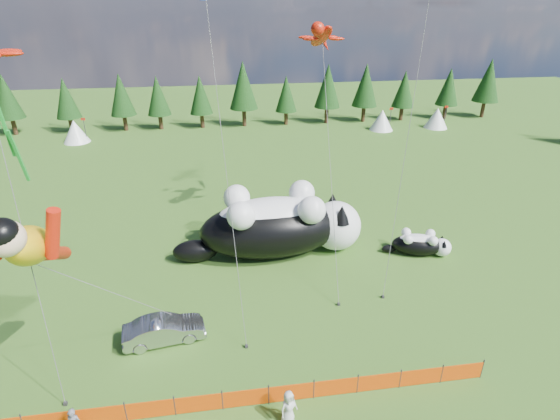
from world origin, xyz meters
The scene contains 11 objects.
ground centered at (0.00, 0.00, 0.00)m, with size 160.00×160.00×0.00m, color #10390A.
safety_fence centered at (0.00, -3.00, 0.50)m, with size 22.06×0.06×1.10m.
tree_line centered at (0.00, 45.00, 4.00)m, with size 90.00×4.00×8.00m, color black, non-canonical shape.
festival_tents centered at (11.00, 40.00, 1.40)m, with size 50.00×3.20×2.80m, color white, non-canonical shape.
cat_large centered at (3.36, 9.63, 2.25)m, with size 13.11×4.96×4.74m.
cat_small centered at (13.01, 8.00, 0.81)m, with size 4.64×2.54×1.71m.
car centered at (-3.84, 1.74, 0.68)m, with size 1.44×4.13×1.36m, color #AEAEB3.
spectator_e centered at (1.71, -4.01, 0.82)m, with size 0.80×0.52×1.65m, color beige.
superhero_kite centered at (-7.78, -1.08, 7.65)m, with size 7.93×7.11×11.12m.
gecko_kite centered at (6.83, 14.13, 13.87)m, with size 3.06×13.90×17.54m.
diamond_kite_a centered at (-0.57, 5.28, 15.18)m, with size 1.39×5.52×17.25m.
Camera 1 is at (-0.52, -16.58, 15.92)m, focal length 28.00 mm.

